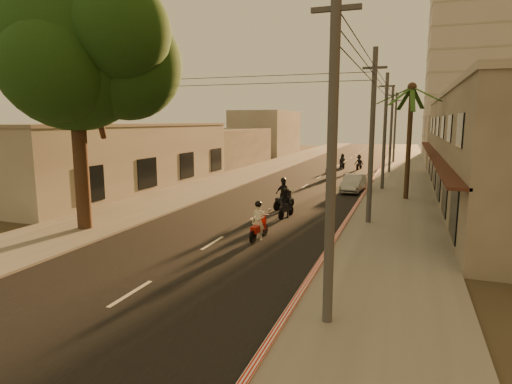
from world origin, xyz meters
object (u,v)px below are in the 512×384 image
at_px(palm_tree, 412,94).
at_px(scooter_far_a, 329,171).
at_px(scooter_mid_a, 286,204).
at_px(scooter_mid_b, 283,195).
at_px(parked_car, 354,183).
at_px(scooter_far_c, 342,162).
at_px(scooter_far_b, 359,163).
at_px(scooter_red, 258,223).
at_px(broadleaf_tree, 83,54).

height_order(palm_tree, scooter_far_a, palm_tree).
height_order(scooter_mid_a, scooter_mid_b, scooter_mid_b).
bearing_deg(scooter_far_a, parked_car, -80.35).
distance_m(scooter_mid_b, scooter_far_c, 24.45).
relative_size(scooter_mid_b, scooter_far_b, 1.16).
relative_size(scooter_mid_b, scooter_far_c, 1.15).
bearing_deg(palm_tree, scooter_red, -116.07).
bearing_deg(scooter_far_b, scooter_far_c, 179.06).
xyz_separation_m(palm_tree, scooter_mid_a, (-6.33, -7.96, -6.37)).
bearing_deg(scooter_mid_a, scooter_mid_b, 120.21).
bearing_deg(parked_car, scooter_red, -95.95).
height_order(broadleaf_tree, scooter_far_a, broadleaf_tree).
xyz_separation_m(broadleaf_tree, scooter_far_a, (7.74, 22.90, -7.70)).
relative_size(palm_tree, scooter_far_b, 4.77).
height_order(scooter_mid_b, scooter_far_a, scooter_mid_b).
bearing_deg(scooter_far_a, scooter_far_c, 76.31).
bearing_deg(palm_tree, broadleaf_tree, -136.52).
xyz_separation_m(scooter_far_a, parked_car, (3.05, -6.69, -0.11)).
relative_size(scooter_red, parked_car, 0.45).
xyz_separation_m(palm_tree, scooter_far_b, (-5.14, 18.24, -6.37)).
height_order(broadleaf_tree, scooter_far_b, broadleaf_tree).
height_order(scooter_red, scooter_mid_a, scooter_red).
relative_size(broadleaf_tree, scooter_red, 6.49).
relative_size(broadleaf_tree, scooter_far_b, 7.04).
distance_m(broadleaf_tree, scooter_far_a, 25.37).
xyz_separation_m(scooter_mid_b, scooter_far_b, (1.95, 24.00, -0.12)).
bearing_deg(scooter_mid_b, scooter_red, -62.48).
height_order(palm_tree, scooter_red, palm_tree).
height_order(scooter_far_b, parked_car, scooter_far_b).
distance_m(scooter_mid_a, scooter_mid_b, 2.32).
relative_size(palm_tree, parked_car, 1.99).
bearing_deg(broadleaf_tree, palm_tree, 43.48).
distance_m(scooter_far_b, parked_car, 15.94).
bearing_deg(scooter_mid_a, scooter_red, -78.10).
relative_size(scooter_red, scooter_mid_a, 1.08).
relative_size(scooter_red, scooter_far_b, 1.08).
height_order(scooter_far_b, scooter_far_c, scooter_far_c).
height_order(scooter_far_a, scooter_far_b, scooter_far_b).
bearing_deg(palm_tree, scooter_far_b, 105.75).
bearing_deg(scooter_far_b, scooter_mid_a, -80.45).
height_order(scooter_far_a, parked_car, scooter_far_a).
bearing_deg(broadleaf_tree, scooter_mid_b, 47.10).
xyz_separation_m(scooter_mid_b, scooter_far_a, (0.22, 14.81, -0.13)).
distance_m(scooter_far_a, scooter_far_b, 9.36).
xyz_separation_m(scooter_mid_b, scooter_far_c, (0.02, 24.45, -0.11)).
xyz_separation_m(palm_tree, scooter_far_a, (-6.87, 9.04, -6.38)).
distance_m(palm_tree, scooter_far_a, 13.03).
bearing_deg(palm_tree, scooter_far_a, 127.24).
xyz_separation_m(scooter_mid_a, scooter_mid_b, (-0.76, 2.19, 0.12)).
height_order(scooter_red, scooter_far_a, scooter_red).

